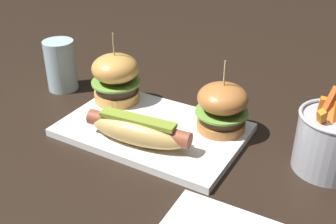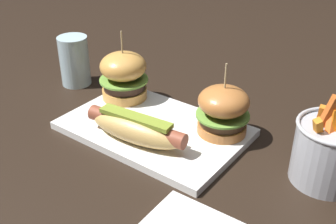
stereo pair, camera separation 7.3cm
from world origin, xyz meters
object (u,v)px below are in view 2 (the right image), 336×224
object	(u,v)px
slider_left	(124,75)
slider_right	(223,110)
fries_bucket	(329,151)
water_glass	(75,61)
platter_main	(154,129)
hot_dog	(136,128)

from	to	relation	value
slider_left	slider_right	xyz separation A→B (m)	(0.23, 0.00, -0.01)
slider_left	fries_bucket	distance (m)	0.42
water_glass	platter_main	bearing A→B (deg)	-12.20
water_glass	slider_right	bearing A→B (deg)	-0.32
platter_main	slider_left	distance (m)	0.14
slider_left	fries_bucket	xyz separation A→B (m)	(0.42, -0.00, -0.01)
platter_main	water_glass	world-z (taller)	water_glass
platter_main	fries_bucket	world-z (taller)	fries_bucket
slider_right	water_glass	xyz separation A→B (m)	(-0.38, 0.00, -0.00)
platter_main	hot_dog	bearing A→B (deg)	-83.56
hot_dog	fries_bucket	world-z (taller)	fries_bucket
platter_main	fries_bucket	xyz separation A→B (m)	(0.30, 0.05, 0.05)
slider_right	water_glass	bearing A→B (deg)	179.68
slider_left	slider_right	size ratio (longest dim) A/B	1.08
platter_main	slider_left	xyz separation A→B (m)	(-0.12, 0.05, 0.06)
fries_bucket	water_glass	size ratio (longest dim) A/B	1.32
slider_left	hot_dog	bearing A→B (deg)	-41.28
hot_dog	fries_bucket	distance (m)	0.31
slider_left	water_glass	xyz separation A→B (m)	(-0.15, 0.01, -0.01)
water_glass	fries_bucket	bearing A→B (deg)	-0.79
slider_right	platter_main	bearing A→B (deg)	-152.98
hot_dog	platter_main	bearing A→B (deg)	96.44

